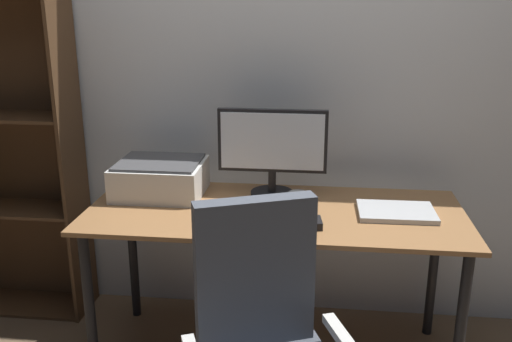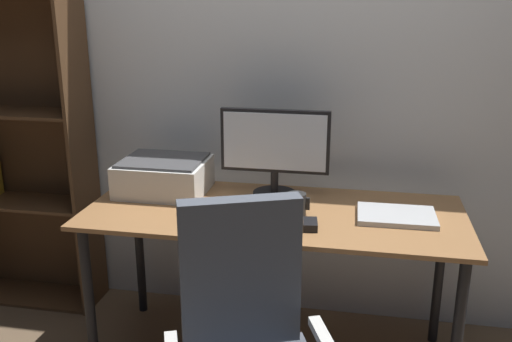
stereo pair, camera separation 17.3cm
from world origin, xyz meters
name	(u,v)px [view 1 (the left image)]	position (x,y,z in m)	size (l,w,h in m)	color
back_wall	(285,66)	(0.00, 0.51, 1.30)	(6.40, 0.10, 2.60)	silver
desk	(275,228)	(0.00, 0.00, 0.66)	(1.63, 0.68, 0.74)	olive
monitor	(272,147)	(-0.03, 0.20, 0.97)	(0.50, 0.20, 0.40)	black
keyboard	(262,224)	(-0.04, -0.19, 0.75)	(0.29, 0.11, 0.02)	silver
mouse	(314,223)	(0.17, -0.17, 0.76)	(0.06, 0.10, 0.03)	black
coffee_mug	(298,203)	(0.10, -0.03, 0.79)	(0.10, 0.08, 0.09)	black
laptop	(396,212)	(0.52, 0.01, 0.75)	(0.32, 0.23, 0.02)	#B7BABC
printer	(160,178)	(-0.55, 0.14, 0.82)	(0.40, 0.34, 0.16)	silver
bookshelf	(3,164)	(-1.44, 0.34, 0.80)	(0.75, 0.28, 1.63)	#4C331E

